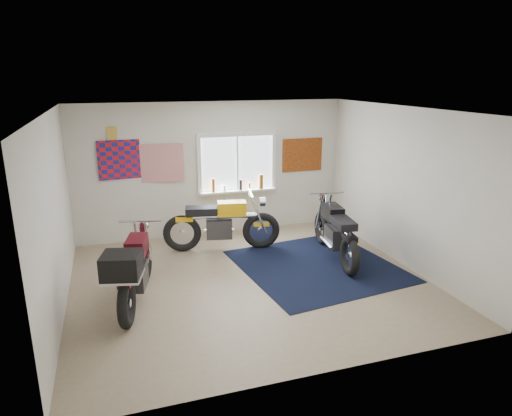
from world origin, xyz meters
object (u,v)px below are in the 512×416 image
object	(u,v)px
yellow_triumph	(221,225)
black_chrome_bike	(335,233)
maroon_tourer	(133,270)
navy_rug	(317,266)

from	to	relation	value
yellow_triumph	black_chrome_bike	world-z (taller)	yellow_triumph
yellow_triumph	maroon_tourer	xyz separation A→B (m)	(-1.70, -1.77, 0.07)
maroon_tourer	navy_rug	bearing A→B (deg)	-67.02
maroon_tourer	black_chrome_bike	bearing A→B (deg)	-64.28
yellow_triumph	maroon_tourer	size ratio (longest dim) A/B	1.03
yellow_triumph	black_chrome_bike	xyz separation A→B (m)	(1.84, -1.04, -0.00)
navy_rug	maroon_tourer	xyz separation A→B (m)	(-3.08, -0.49, 0.55)
black_chrome_bike	yellow_triumph	bearing A→B (deg)	68.49
yellow_triumph	maroon_tourer	bearing A→B (deg)	-122.40
navy_rug	yellow_triumph	bearing A→B (deg)	137.02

